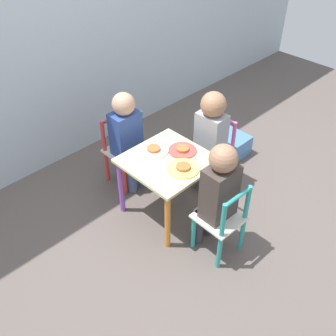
{
  "coord_description": "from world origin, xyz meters",
  "views": [
    {
      "loc": [
        -1.38,
        -1.4,
        1.97
      ],
      "look_at": [
        0.0,
        0.0,
        0.38
      ],
      "focal_mm": 42.0,
      "sensor_mm": 36.0,
      "label": 1
    }
  ],
  "objects_px": {
    "kids_table": "(168,169)",
    "child_front": "(217,190)",
    "chair_red": "(124,152)",
    "plate_front": "(183,168)",
    "chair_teal": "(222,221)",
    "child_back": "(127,133)",
    "plate_back": "(154,150)",
    "child_right": "(210,132)",
    "chair_pink": "(213,152)",
    "storage_bin": "(232,144)",
    "plate_right": "(183,150)"
  },
  "relations": [
    {
      "from": "chair_pink",
      "to": "storage_bin",
      "type": "xyz_separation_m",
      "value": [
        0.39,
        0.1,
        -0.18
      ]
    },
    {
      "from": "chair_pink",
      "to": "chair_red",
      "type": "bearing_deg",
      "value": -136.38
    },
    {
      "from": "child_back",
      "to": "storage_bin",
      "type": "distance_m",
      "value": 0.97
    },
    {
      "from": "kids_table",
      "to": "child_front",
      "type": "relative_size",
      "value": 0.66
    },
    {
      "from": "chair_teal",
      "to": "chair_pink",
      "type": "relative_size",
      "value": 1.0
    },
    {
      "from": "child_back",
      "to": "plate_front",
      "type": "height_order",
      "value": "child_back"
    },
    {
      "from": "chair_teal",
      "to": "chair_pink",
      "type": "distance_m",
      "value": 0.69
    },
    {
      "from": "chair_red",
      "to": "plate_right",
      "type": "xyz_separation_m",
      "value": [
        0.12,
        -0.47,
        0.2
      ]
    },
    {
      "from": "kids_table",
      "to": "chair_teal",
      "type": "xyz_separation_m",
      "value": [
        -0.01,
        -0.47,
        -0.12
      ]
    },
    {
      "from": "plate_back",
      "to": "child_back",
      "type": "bearing_deg",
      "value": 87.96
    },
    {
      "from": "child_back",
      "to": "plate_right",
      "type": "height_order",
      "value": "child_back"
    },
    {
      "from": "chair_red",
      "to": "storage_bin",
      "type": "distance_m",
      "value": 0.94
    },
    {
      "from": "chair_teal",
      "to": "storage_bin",
      "type": "distance_m",
      "value": 1.07
    },
    {
      "from": "plate_front",
      "to": "storage_bin",
      "type": "xyz_separation_m",
      "value": [
        0.86,
        0.25,
        -0.38
      ]
    },
    {
      "from": "kids_table",
      "to": "plate_front",
      "type": "distance_m",
      "value": 0.16
    },
    {
      "from": "child_back",
      "to": "child_right",
      "type": "distance_m",
      "value": 0.57
    },
    {
      "from": "chair_teal",
      "to": "child_back",
      "type": "distance_m",
      "value": 0.91
    },
    {
      "from": "child_front",
      "to": "plate_front",
      "type": "xyz_separation_m",
      "value": [
        0.01,
        0.28,
        -0.01
      ]
    },
    {
      "from": "chair_red",
      "to": "chair_pink",
      "type": "bearing_deg",
      "value": -43.62
    },
    {
      "from": "chair_red",
      "to": "child_right",
      "type": "relative_size",
      "value": 0.69
    },
    {
      "from": "chair_red",
      "to": "chair_pink",
      "type": "height_order",
      "value": "same"
    },
    {
      "from": "chair_teal",
      "to": "child_right",
      "type": "bearing_deg",
      "value": -129.87
    },
    {
      "from": "kids_table",
      "to": "storage_bin",
      "type": "relative_size",
      "value": 2.08
    },
    {
      "from": "kids_table",
      "to": "storage_bin",
      "type": "bearing_deg",
      "value": 7.62
    },
    {
      "from": "kids_table",
      "to": "plate_front",
      "type": "bearing_deg",
      "value": -90.0
    },
    {
      "from": "child_right",
      "to": "plate_front",
      "type": "relative_size",
      "value": 3.8
    },
    {
      "from": "child_back",
      "to": "child_right",
      "type": "xyz_separation_m",
      "value": [
        0.4,
        -0.4,
        0.02
      ]
    },
    {
      "from": "child_back",
      "to": "chair_teal",
      "type": "bearing_deg",
      "value": -90.11
    },
    {
      "from": "child_right",
      "to": "plate_right",
      "type": "height_order",
      "value": "child_right"
    },
    {
      "from": "chair_red",
      "to": "storage_bin",
      "type": "height_order",
      "value": "chair_red"
    },
    {
      "from": "storage_bin",
      "to": "child_back",
      "type": "bearing_deg",
      "value": 160.76
    },
    {
      "from": "kids_table",
      "to": "storage_bin",
      "type": "height_order",
      "value": "kids_table"
    },
    {
      "from": "chair_teal",
      "to": "chair_red",
      "type": "bearing_deg",
      "value": -89.89
    },
    {
      "from": "child_back",
      "to": "plate_front",
      "type": "relative_size",
      "value": 3.76
    },
    {
      "from": "storage_bin",
      "to": "plate_right",
      "type": "bearing_deg",
      "value": -171.02
    },
    {
      "from": "kids_table",
      "to": "chair_red",
      "type": "distance_m",
      "value": 0.49
    },
    {
      "from": "child_back",
      "to": "plate_right",
      "type": "distance_m",
      "value": 0.43
    },
    {
      "from": "plate_front",
      "to": "chair_teal",
      "type": "bearing_deg",
      "value": -92.22
    },
    {
      "from": "child_front",
      "to": "plate_right",
      "type": "height_order",
      "value": "child_front"
    },
    {
      "from": "plate_right",
      "to": "storage_bin",
      "type": "height_order",
      "value": "plate_right"
    },
    {
      "from": "child_back",
      "to": "plate_right",
      "type": "xyz_separation_m",
      "value": [
        0.12,
        -0.41,
        0.01
      ]
    },
    {
      "from": "child_front",
      "to": "chair_red",
      "type": "bearing_deg",
      "value": -89.89
    },
    {
      "from": "kids_table",
      "to": "chair_pink",
      "type": "distance_m",
      "value": 0.49
    },
    {
      "from": "plate_right",
      "to": "chair_pink",
      "type": "bearing_deg",
      "value": 1.9
    },
    {
      "from": "plate_back",
      "to": "kids_table",
      "type": "bearing_deg",
      "value": -90.0
    },
    {
      "from": "child_right",
      "to": "plate_right",
      "type": "relative_size",
      "value": 4.11
    },
    {
      "from": "kids_table",
      "to": "child_front",
      "type": "xyz_separation_m",
      "value": [
        -0.01,
        -0.41,
        0.09
      ]
    },
    {
      "from": "child_back",
      "to": "plate_back",
      "type": "xyz_separation_m",
      "value": [
        -0.01,
        -0.28,
        0.01
      ]
    },
    {
      "from": "storage_bin",
      "to": "plate_front",
      "type": "bearing_deg",
      "value": -163.95
    },
    {
      "from": "child_back",
      "to": "plate_right",
      "type": "relative_size",
      "value": 4.07
    }
  ]
}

